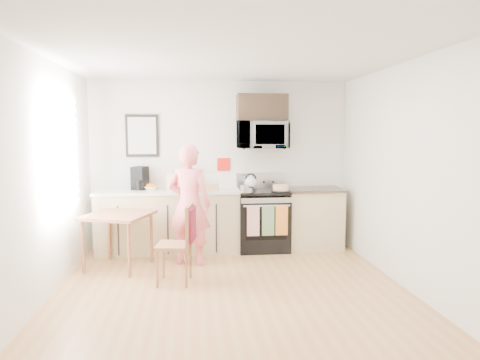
{
  "coord_description": "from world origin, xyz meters",
  "views": [
    {
      "loc": [
        -0.41,
        -4.42,
        1.77
      ],
      "look_at": [
        0.17,
        1.0,
        1.19
      ],
      "focal_mm": 32.0,
      "sensor_mm": 36.0,
      "label": 1
    }
  ],
  "objects": [
    {
      "name": "floor",
      "position": [
        0.0,
        0.0,
        0.0
      ],
      "size": [
        4.6,
        4.6,
        0.0
      ],
      "primitive_type": "plane",
      "color": "#AB7042",
      "rests_on": "ground"
    },
    {
      "name": "back_wall",
      "position": [
        0.0,
        2.3,
        1.3
      ],
      "size": [
        4.0,
        0.04,
        2.6
      ],
      "primitive_type": "cube",
      "color": "white",
      "rests_on": "floor"
    },
    {
      "name": "front_wall",
      "position": [
        0.0,
        -2.3,
        1.3
      ],
      "size": [
        4.0,
        0.04,
        2.6
      ],
      "primitive_type": "cube",
      "color": "white",
      "rests_on": "floor"
    },
    {
      "name": "left_wall",
      "position": [
        -2.0,
        0.0,
        1.3
      ],
      "size": [
        0.04,
        4.6,
        2.6
      ],
      "primitive_type": "cube",
      "color": "white",
      "rests_on": "floor"
    },
    {
      "name": "right_wall",
      "position": [
        2.0,
        0.0,
        1.3
      ],
      "size": [
        0.04,
        4.6,
        2.6
      ],
      "primitive_type": "cube",
      "color": "white",
      "rests_on": "floor"
    },
    {
      "name": "ceiling",
      "position": [
        0.0,
        0.0,
        2.6
      ],
      "size": [
        4.0,
        4.6,
        0.04
      ],
      "primitive_type": "cube",
      "color": "silver",
      "rests_on": "back_wall"
    },
    {
      "name": "window",
      "position": [
        -1.96,
        0.8,
        1.55
      ],
      "size": [
        0.06,
        1.4,
        1.5
      ],
      "color": "white",
      "rests_on": "left_wall"
    },
    {
      "name": "cabinet_left",
      "position": [
        -0.8,
        2.0,
        0.45
      ],
      "size": [
        2.1,
        0.6,
        0.9
      ],
      "primitive_type": "cube",
      "color": "tan",
      "rests_on": "floor"
    },
    {
      "name": "countertop_left",
      "position": [
        -0.8,
        2.0,
        0.92
      ],
      "size": [
        2.14,
        0.64,
        0.04
      ],
      "primitive_type": "cube",
      "color": "silver",
      "rests_on": "cabinet_left"
    },
    {
      "name": "cabinet_right",
      "position": [
        1.43,
        2.0,
        0.45
      ],
      "size": [
        0.84,
        0.6,
        0.9
      ],
      "primitive_type": "cube",
      "color": "tan",
      "rests_on": "floor"
    },
    {
      "name": "countertop_right",
      "position": [
        1.43,
        2.0,
        0.92
      ],
      "size": [
        0.88,
        0.64,
        0.04
      ],
      "primitive_type": "cube",
      "color": "black",
      "rests_on": "cabinet_right"
    },
    {
      "name": "range",
      "position": [
        0.63,
        1.98,
        0.44
      ],
      "size": [
        0.76,
        0.7,
        1.16
      ],
      "color": "black",
      "rests_on": "floor"
    },
    {
      "name": "microwave",
      "position": [
        0.63,
        2.08,
        1.76
      ],
      "size": [
        0.76,
        0.51,
        0.42
      ],
      "primitive_type": "imported",
      "color": "#A7A6AB",
      "rests_on": "back_wall"
    },
    {
      "name": "upper_cabinet",
      "position": [
        0.63,
        2.12,
        2.18
      ],
      "size": [
        0.76,
        0.35,
        0.4
      ],
      "primitive_type": "cube",
      "color": "black",
      "rests_on": "back_wall"
    },
    {
      "name": "wall_art",
      "position": [
        -1.2,
        2.28,
        1.75
      ],
      "size": [
        0.5,
        0.04,
        0.65
      ],
      "color": "black",
      "rests_on": "back_wall"
    },
    {
      "name": "wall_trivet",
      "position": [
        0.05,
        2.28,
        1.3
      ],
      "size": [
        0.2,
        0.02,
        0.2
      ],
      "primitive_type": "cube",
      "color": "red",
      "rests_on": "back_wall"
    },
    {
      "name": "person",
      "position": [
        -0.49,
        1.33,
        0.82
      ],
      "size": [
        0.69,
        0.56,
        1.64
      ],
      "primitive_type": "imported",
      "rotation": [
        0.0,
        0.0,
        2.82
      ],
      "color": "#E13E52",
      "rests_on": "floor"
    },
    {
      "name": "dining_table",
      "position": [
        -1.42,
        1.26,
        0.65
      ],
      "size": [
        0.86,
        0.86,
        0.73
      ],
      "rotation": [
        0.0,
        0.0,
        -0.34
      ],
      "color": "brown",
      "rests_on": "floor"
    },
    {
      "name": "chair",
      "position": [
        -0.53,
        0.58,
        0.61
      ],
      "size": [
        0.49,
        0.45,
        0.94
      ],
      "rotation": [
        0.0,
        0.0,
        -0.14
      ],
      "color": "brown",
      "rests_on": "floor"
    },
    {
      "name": "knife_block",
      "position": [
        -0.48,
        2.13,
        1.06
      ],
      "size": [
        0.13,
        0.17,
        0.24
      ],
      "primitive_type": "cube",
      "rotation": [
        0.0,
        0.0,
        0.16
      ],
      "color": "brown",
      "rests_on": "countertop_left"
    },
    {
      "name": "utensil_crock",
      "position": [
        -0.72,
        2.14,
        1.07
      ],
      "size": [
        0.11,
        0.11,
        0.32
      ],
      "color": "red",
      "rests_on": "countertop_left"
    },
    {
      "name": "fruit_bowl",
      "position": [
        -1.05,
        2.07,
        0.98
      ],
      "size": [
        0.27,
        0.27,
        0.1
      ],
      "color": "white",
      "rests_on": "countertop_left"
    },
    {
      "name": "milk_carton",
      "position": [
        -0.77,
        2.0,
        1.07
      ],
      "size": [
        0.11,
        0.11,
        0.25
      ],
      "primitive_type": "cube",
      "rotation": [
        0.0,
        0.0,
        -0.21
      ],
      "color": "#D1B67D",
      "rests_on": "countertop_left"
    },
    {
      "name": "coffee_maker",
      "position": [
        -1.23,
        2.12,
        1.1
      ],
      "size": [
        0.26,
        0.32,
        0.35
      ],
      "rotation": [
        0.0,
        0.0,
        -0.34
      ],
      "color": "black",
      "rests_on": "countertop_left"
    },
    {
      "name": "bread_bag",
      "position": [
        -0.23,
        1.78,
        1.0
      ],
      "size": [
        0.35,
        0.22,
        0.12
      ],
      "primitive_type": "cube",
      "rotation": [
        0.0,
        0.0,
        0.21
      ],
      "color": "tan",
      "rests_on": "countertop_left"
    },
    {
      "name": "cake",
      "position": [
        0.87,
        1.81,
        0.97
      ],
      "size": [
        0.29,
        0.29,
        0.1
      ],
      "color": "black",
      "rests_on": "range"
    },
    {
      "name": "kettle",
      "position": [
        0.46,
        2.08,
        1.03
      ],
      "size": [
        0.2,
        0.2,
        0.25
      ],
      "color": "white",
      "rests_on": "range"
    },
    {
      "name": "pot",
      "position": [
        0.35,
        1.75,
        0.98
      ],
      "size": [
        0.2,
        0.33,
        0.1
      ],
      "rotation": [
        0.0,
        0.0,
        0.28
      ],
      "color": "#A7A6AB",
      "rests_on": "range"
    }
  ]
}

